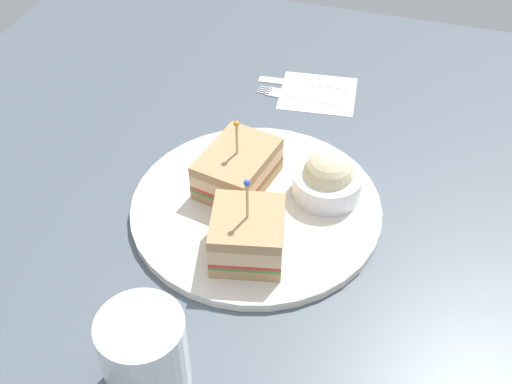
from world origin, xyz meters
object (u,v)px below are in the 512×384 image
Objects in this scene: napkin at (318,93)px; knife at (297,83)px; drink_glass at (146,357)px; coleslaw_bowl at (328,179)px; sandwich_half_front at (238,168)px; plate at (256,208)px; fork at (289,95)px; sandwich_half_back at (248,235)px.

knife is at bearing 64.82° from napkin.
napkin is (50.96, -4.31, -3.97)cm from drink_glass.
coleslaw_bowl is 0.76× the size of napkin.
sandwich_half_front is 24.05cm from napkin.
coleslaw_bowl is (4.35, -7.56, 2.84)cm from plate.
sandwich_half_back is at bearing -173.21° from fork.
coleslaw_bowl reaches higher than plate.
sandwich_half_back reaches higher than plate.
sandwich_half_front is at bearing 23.82° from sandwich_half_back.
sandwich_half_back is 13.37cm from coleslaw_bowl.
plate is 25.17cm from drink_glass.
sandwich_half_back reaches higher than fork.
drink_glass reaches higher than napkin.
drink_glass is 52.78cm from knife.
coleslaw_bowl is 30.92cm from drink_glass.
drink_glass is 0.73× the size of fork.
sandwich_half_front is 25.25cm from knife.
plate is at bearing 119.94° from coleslaw_bowl.
sandwich_half_back reaches higher than napkin.
drink_glass is at bearing 179.18° from knife.
coleslaw_bowl is 22.91cm from napkin.
sandwich_half_back is 33.89cm from napkin.
plate is 2.20× the size of knife.
fork is at bearing 26.51° from coleslaw_bowl.
fork is at bearing 114.75° from napkin.
plate is 3.27× the size of drink_glass.
napkin is at bearing 15.50° from coleslaw_bowl.
sandwich_half_back is at bearing -13.57° from drink_glass.
coleslaw_bowl is (1.48, -10.77, -0.19)cm from sandwich_half_front.
sandwich_half_front reaches higher than napkin.
fork and knife have the same top height.
sandwich_half_back is 0.97× the size of napkin.
drink_glass is at bearing -179.17° from sandwich_half_front.
drink_glass reaches higher than fork.
sandwich_half_front is 1.07× the size of sandwich_half_back.
drink_glass is 0.83× the size of napkin.
coleslaw_bowl is 0.67× the size of fork.
sandwich_half_back is 0.79× the size of knife.
fork is at bearing -2.07° from sandwich_half_front.
sandwich_half_front reaches higher than drink_glass.
sandwich_half_back is 32.30cm from fork.
knife is (3.49, -0.37, 0.00)cm from fork.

